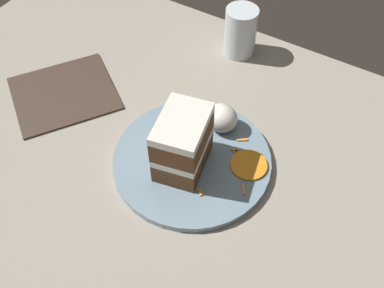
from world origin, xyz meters
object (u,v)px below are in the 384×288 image
(cream_dollop, at_px, (222,118))
(drinking_glass, at_px, (240,34))
(plate, at_px, (192,160))
(menu_card, at_px, (64,93))
(orange_garnish, at_px, (249,165))
(cake_slice, at_px, (183,143))

(cream_dollop, distance_m, drinking_glass, 0.22)
(plate, relative_size, menu_card, 1.42)
(plate, distance_m, menu_card, 0.28)
(plate, xyz_separation_m, drinking_glass, (-0.06, 0.29, 0.04))
(orange_garnish, xyz_separation_m, drinking_glass, (-0.15, 0.25, 0.03))
(orange_garnish, relative_size, menu_card, 0.33)
(drinking_glass, bearing_deg, cake_slice, -79.36)
(orange_garnish, distance_m, drinking_glass, 0.30)
(plate, distance_m, orange_garnish, 0.09)
(cake_slice, bearing_deg, drinking_glass, 88.34)
(cake_slice, distance_m, cream_dollop, 0.10)
(cake_slice, relative_size, orange_garnish, 1.86)
(menu_card, bearing_deg, cream_dollop, 48.15)
(plate, distance_m, cake_slice, 0.06)
(orange_garnish, distance_m, menu_card, 0.37)
(drinking_glass, relative_size, menu_card, 0.54)
(cream_dollop, distance_m, orange_garnish, 0.09)
(cake_slice, height_order, orange_garnish, cake_slice)
(orange_garnish, bearing_deg, plate, -158.88)
(cake_slice, distance_m, drinking_glass, 0.31)
(cake_slice, distance_m, orange_garnish, 0.12)
(orange_garnish, bearing_deg, cream_dollop, 147.71)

